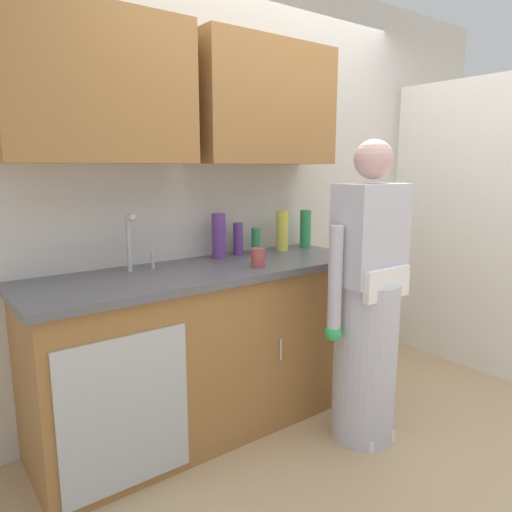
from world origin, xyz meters
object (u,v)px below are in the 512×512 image
Objects in this scene: bottle_soap at (256,241)px; bottle_water_tall at (238,239)px; sink at (149,278)px; person_at_sink at (367,317)px; cup_by_sink at (258,258)px; bottle_dish_liquid at (219,236)px; bottle_water_short at (305,229)px; bottle_cleaner_spray at (282,231)px.

bottle_soap is 0.81× the size of bottle_water_tall.
person_at_sink reaches higher than sink.
cup_by_sink is (-0.24, -0.34, -0.03)m from bottle_soap.
bottle_soap is 0.61× the size of bottle_dish_liquid.
cup_by_sink is (-0.64, -0.32, -0.08)m from bottle_water_short.
bottle_water_short is at bearing 71.78° from person_at_sink.
bottle_cleaner_spray is 0.48m from bottle_dish_liquid.
person_at_sink is 15.40× the size of cup_by_sink.
bottle_cleaner_spray is at bearing 36.38° from cup_by_sink.
person_at_sink reaches higher than bottle_water_short.
bottle_cleaner_spray is 0.56m from cup_by_sink.
bottle_water_short is 2.43× the size of cup_by_sink.
bottle_cleaner_spray is at bearing 86.05° from person_at_sink.
bottle_water_short reaches higher than cup_by_sink.
cup_by_sink is at bearing -125.09° from bottle_soap.
bottle_dish_liquid is 0.16m from bottle_water_tall.
bottle_dish_liquid is (-0.27, 0.00, 0.05)m from bottle_soap.
bottle_water_short is at bearing 26.31° from cup_by_sink.
person_at_sink is at bearing -48.56° from cup_by_sink.
bottle_water_tall reaches higher than cup_by_sink.
bottle_soap is at bearing 175.93° from bottle_cleaner_spray.
bottle_cleaner_spray reaches higher than bottle_water_short.
sink is at bearing -163.95° from bottle_water_tall.
bottle_soap is 0.42m from cup_by_sink.
cup_by_sink is (-0.13, -0.37, -0.05)m from bottle_water_tall.
bottle_water_short is (1.21, 0.14, 0.14)m from sink.
person_at_sink reaches higher than bottle_dish_liquid.
bottle_dish_liquid reaches higher than bottle_water_short.
sink is at bearing -162.20° from bottle_dish_liquid.
sink is 1.85× the size of bottle_dish_liquid.
sink is 0.60m from cup_by_sink.
bottle_water_tall is at bearing 165.43° from bottle_soap.
bottle_soap is 0.21m from bottle_cleaner_spray.
bottle_dish_liquid is at bearing 118.32° from person_at_sink.
bottle_soap is (-0.15, 0.79, 0.33)m from person_at_sink.
bottle_water_short is at bearing -3.54° from bottle_soap.
bottle_water_short is 0.20m from bottle_cleaner_spray.
bottle_soap is 0.41m from bottle_water_short.
bottle_cleaner_spray is (1.01, 0.15, 0.15)m from sink.
bottle_dish_liquid is at bearing 177.98° from bottle_cleaner_spray.
bottle_water_short is 0.97× the size of bottle_cleaner_spray.
bottle_cleaner_spray is at bearing -4.07° from bottle_soap.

